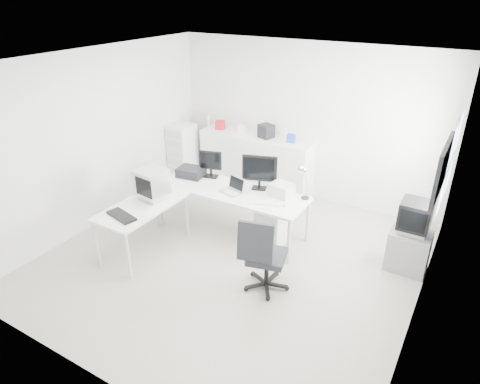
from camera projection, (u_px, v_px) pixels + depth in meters
The scene contains 30 objects.
floor at pixel (233, 258), 6.27m from camera, with size 5.00×5.00×0.01m, color beige.
ceiling at pixel (231, 61), 5.04m from camera, with size 5.00×5.00×0.01m, color white.
back_wall at pixel (306, 123), 7.59m from camera, with size 5.00×0.02×2.80m, color silver.
left_wall at pixel (99, 139), 6.80m from camera, with size 0.02×5.00×2.80m, color silver.
right_wall at pixel (434, 218), 4.51m from camera, with size 0.02×5.00×2.80m, color silver.
window at pixel (450, 163), 5.36m from camera, with size 0.02×1.20×1.10m, color white, non-canonical shape.
wall_picture at pixel (442, 171), 4.38m from camera, with size 0.04×0.90×0.60m, color black, non-canonical shape.
main_desk at pixel (232, 211), 6.79m from camera, with size 2.40×0.80×0.75m, color silver, non-canonical shape.
side_desk at pixel (144, 228), 6.33m from camera, with size 0.70×1.40×0.75m, color silver, non-canonical shape.
drawer_pedestal at pixel (272, 225), 6.55m from camera, with size 0.40×0.50×0.60m, color silver.
inkjet_printer at pixel (191, 172), 7.06m from camera, with size 0.42×0.33×0.15m, color black.
lcd_monitor_small at pixel (211, 164), 6.98m from camera, with size 0.36×0.21×0.45m, color black, non-canonical shape.
lcd_monitor_large at pixel (259, 172), 6.54m from camera, with size 0.54×0.22×0.56m, color black, non-canonical shape.
laptop at pixel (231, 187), 6.48m from camera, with size 0.31×0.32×0.20m, color #B7B7BA, non-canonical shape.
white_keyboard at pixel (264, 203), 6.21m from camera, with size 0.41×0.13×0.02m, color silver.
white_mouse at pixel (285, 205), 6.11m from camera, with size 0.06×0.06×0.06m, color silver.
laser_printer at pixel (282, 190), 6.42m from camera, with size 0.33×0.28×0.19m, color #BDBDBD.
desk_lamp at pixel (306, 183), 6.25m from camera, with size 0.16×0.16×0.49m, color silver, non-canonical shape.
crt_monitor at pixel (152, 185), 6.27m from camera, with size 0.38×0.38×0.43m, color #B7B7BA, non-canonical shape.
black_keyboard at pixel (122, 216), 5.85m from camera, with size 0.48×0.19×0.03m, color black.
office_chair at pixel (267, 253), 5.46m from camera, with size 0.61×0.61×1.06m, color #292D2F, non-canonical shape.
tv_cabinet at pixel (408, 250), 5.93m from camera, with size 0.54×0.44×0.59m, color gray.
crt_tv at pixel (415, 218), 5.70m from camera, with size 0.50×0.48×0.45m, color black, non-canonical shape.
sideboard at pixel (256, 163), 8.15m from camera, with size 2.19×0.55×1.09m, color silver.
clutter_box_a at pixel (220, 125), 8.24m from camera, with size 0.16×0.15×0.16m, color #B41920.
clutter_box_b at pixel (242, 129), 8.02m from camera, with size 0.15×0.13×0.15m, color silver.
clutter_box_c at pixel (266, 131), 7.77m from camera, with size 0.25×0.22×0.25m, color black.
clutter_box_d at pixel (291, 138), 7.56m from camera, with size 0.14×0.12×0.14m, color #1941AF.
clutter_bottle at pixel (208, 121), 8.40m from camera, with size 0.07×0.07×0.22m, color silver.
filing_cabinet at pixel (183, 154), 8.46m from camera, with size 0.41×0.49×1.18m, color silver.
Camera 1 is at (2.74, -4.43, 3.62)m, focal length 32.00 mm.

